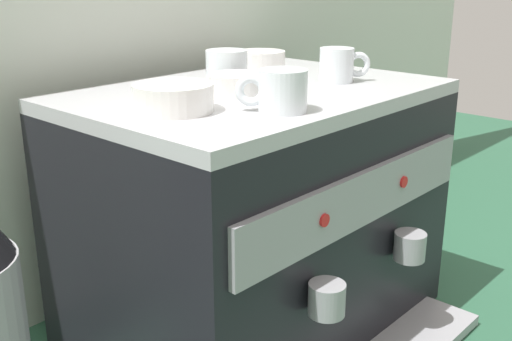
# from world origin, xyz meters

# --- Properties ---
(ground_plane) EXTENTS (4.00, 4.00, 0.00)m
(ground_plane) POSITION_xyz_m (0.00, 0.00, 0.00)
(ground_plane) COLOR #28563D
(tiled_backsplash_wall) EXTENTS (2.80, 0.03, 1.20)m
(tiled_backsplash_wall) POSITION_xyz_m (0.00, 0.32, 0.60)
(tiled_backsplash_wall) COLOR silver
(tiled_backsplash_wall) RESTS_ON ground_plane
(espresso_machine) EXTENTS (0.65, 0.56, 0.46)m
(espresso_machine) POSITION_xyz_m (0.00, -0.00, 0.23)
(espresso_machine) COLOR black
(espresso_machine) RESTS_ON ground_plane
(ceramic_cup_0) EXTENTS (0.07, 0.11, 0.06)m
(ceramic_cup_0) POSITION_xyz_m (-0.02, 0.06, 0.49)
(ceramic_cup_0) COLOR silver
(ceramic_cup_0) RESTS_ON espresso_machine
(ceramic_cup_1) EXTENTS (0.09, 0.07, 0.06)m
(ceramic_cup_1) POSITION_xyz_m (0.15, -0.07, 0.49)
(ceramic_cup_1) COLOR silver
(ceramic_cup_1) RESTS_ON espresso_machine
(ceramic_cup_2) EXTENTS (0.09, 0.09, 0.06)m
(ceramic_cup_2) POSITION_xyz_m (-0.11, -0.15, 0.49)
(ceramic_cup_2) COLOR silver
(ceramic_cup_2) RESTS_ON espresso_machine
(ceramic_bowl_0) EXTENTS (0.10, 0.10, 0.04)m
(ceramic_bowl_0) POSITION_xyz_m (0.12, 0.10, 0.48)
(ceramic_bowl_0) COLOR white
(ceramic_bowl_0) RESTS_ON espresso_machine
(ceramic_bowl_1) EXTENTS (0.09, 0.09, 0.04)m
(ceramic_bowl_1) POSITION_xyz_m (-0.08, -0.03, 0.48)
(ceramic_bowl_1) COLOR white
(ceramic_bowl_1) RESTS_ON espresso_machine
(ceramic_bowl_2) EXTENTS (0.12, 0.12, 0.04)m
(ceramic_bowl_2) POSITION_xyz_m (-0.21, -0.03, 0.48)
(ceramic_bowl_2) COLOR white
(ceramic_bowl_2) RESTS_ON espresso_machine
(milk_pitcher) EXTENTS (0.10, 0.10, 0.16)m
(milk_pitcher) POSITION_xyz_m (0.45, -0.05, 0.08)
(milk_pitcher) COLOR #B7B7BC
(milk_pitcher) RESTS_ON ground_plane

